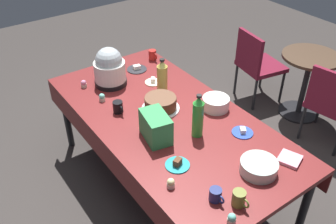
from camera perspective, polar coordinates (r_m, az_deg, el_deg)
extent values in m
plane|color=#383330|center=(3.38, 0.00, -11.13)|extent=(9.00, 9.00, 0.00)
cube|color=maroon|center=(2.90, 0.00, -1.13)|extent=(2.20, 1.10, 0.04)
cylinder|color=black|center=(3.70, -15.29, -0.63)|extent=(0.06, 0.06, 0.71)
cylinder|color=black|center=(4.03, -3.00, 3.92)|extent=(0.06, 0.06, 0.71)
cylinder|color=black|center=(2.91, 20.15, -13.60)|extent=(0.06, 0.06, 0.71)
cube|color=maroon|center=(2.76, -9.33, -6.88)|extent=(2.20, 0.01, 0.18)
cube|color=maroon|center=(3.25, 7.85, 0.64)|extent=(2.20, 0.01, 0.18)
cylinder|color=silver|center=(2.97, -1.14, 0.57)|extent=(0.30, 0.30, 0.01)
cylinder|color=brown|center=(2.94, -1.15, 1.38)|extent=(0.25, 0.25, 0.09)
cylinder|color=brown|center=(2.92, -1.16, 2.18)|extent=(0.25, 0.25, 0.01)
cylinder|color=black|center=(3.33, -8.74, 4.61)|extent=(0.28, 0.28, 0.04)
cylinder|color=white|center=(3.28, -8.90, 6.19)|extent=(0.27, 0.27, 0.17)
sphere|color=#B2BCC1|center=(3.23, -9.06, 7.78)|extent=(0.23, 0.23, 0.23)
cylinder|color=#B2C6BC|center=(2.47, 13.71, -8.15)|extent=(0.24, 0.24, 0.08)
cylinder|color=silver|center=(2.98, 7.31, 1.35)|extent=(0.22, 0.22, 0.10)
cylinder|color=beige|center=(3.32, -2.30, 4.58)|extent=(0.15, 0.15, 0.01)
cube|color=white|center=(3.31, -2.31, 4.94)|extent=(0.06, 0.06, 0.04)
cylinder|color=#2D4CB2|center=(2.78, 11.32, -3.10)|extent=(0.16, 0.16, 0.01)
cube|color=white|center=(2.77, 11.37, -2.75)|extent=(0.07, 0.06, 0.03)
cylinder|color=teal|center=(2.47, 1.46, -8.11)|extent=(0.16, 0.16, 0.01)
cube|color=brown|center=(2.45, 1.46, -7.65)|extent=(0.06, 0.07, 0.05)
cylinder|color=#2D2D33|center=(3.54, -4.79, 6.54)|extent=(0.19, 0.19, 0.01)
cube|color=white|center=(3.53, -4.80, 6.86)|extent=(0.06, 0.07, 0.04)
cylinder|color=beige|center=(2.33, 0.43, -11.15)|extent=(0.05, 0.05, 0.03)
sphere|color=beige|center=(2.30, 0.43, -10.66)|extent=(0.05, 0.05, 0.05)
cylinder|color=beige|center=(2.18, 9.68, -16.08)|extent=(0.05, 0.05, 0.03)
sphere|color=#6BC6B2|center=(2.16, 9.75, -15.60)|extent=(0.05, 0.05, 0.05)
cylinder|color=beige|center=(3.33, -12.74, 3.97)|extent=(0.05, 0.05, 0.03)
sphere|color=pink|center=(3.32, -12.81, 4.40)|extent=(0.05, 0.05, 0.05)
cylinder|color=beige|center=(3.11, -10.05, 1.94)|extent=(0.05, 0.05, 0.03)
sphere|color=#6BC6B2|center=(3.10, -10.10, 2.39)|extent=(0.05, 0.05, 0.05)
cylinder|color=green|center=(2.64, 4.58, -1.14)|extent=(0.08, 0.08, 0.27)
cone|color=green|center=(2.55, 4.75, 1.80)|extent=(0.07, 0.07, 0.05)
cylinder|color=black|center=(2.53, 4.79, 2.44)|extent=(0.04, 0.04, 0.02)
cylinder|color=gold|center=(3.11, -0.89, 4.95)|extent=(0.09, 0.09, 0.25)
cone|color=gold|center=(3.04, -0.91, 7.41)|extent=(0.08, 0.08, 0.05)
cylinder|color=black|center=(3.02, -0.92, 7.98)|extent=(0.04, 0.04, 0.02)
cylinder|color=black|center=(2.94, -7.68, 0.77)|extent=(0.08, 0.08, 0.10)
torus|color=black|center=(2.90, -7.19, 0.38)|extent=(0.06, 0.01, 0.06)
cylinder|color=olive|center=(2.25, 10.77, -12.84)|extent=(0.08, 0.08, 0.10)
torus|color=olive|center=(2.22, 11.75, -13.53)|extent=(0.06, 0.01, 0.06)
cylinder|color=navy|center=(2.26, 7.26, -12.44)|extent=(0.08, 0.08, 0.08)
torus|color=navy|center=(2.23, 8.13, -13.12)|extent=(0.05, 0.01, 0.05)
cylinder|color=#B2231E|center=(3.69, -2.40, 8.73)|extent=(0.07, 0.07, 0.10)
torus|color=#B2231E|center=(3.65, -1.97, 8.52)|extent=(0.06, 0.01, 0.06)
cube|color=#338C4C|center=(2.63, -1.89, -2.27)|extent=(0.29, 0.21, 0.20)
cube|color=pink|center=(2.63, 18.12, -6.87)|extent=(0.18, 0.18, 0.02)
cube|color=maroon|center=(4.41, 14.09, 6.84)|extent=(0.51, 0.51, 0.05)
cube|color=maroon|center=(4.19, 12.33, 9.05)|extent=(0.42, 0.11, 0.40)
cylinder|color=black|center=(4.51, 17.04, 3.68)|extent=(0.03, 0.03, 0.40)
cylinder|color=black|center=(4.75, 14.17, 5.90)|extent=(0.03, 0.03, 0.40)
cylinder|color=black|center=(4.28, 13.15, 2.61)|extent=(0.03, 0.03, 0.40)
cylinder|color=black|center=(4.54, 10.35, 4.99)|extent=(0.03, 0.03, 0.40)
cube|color=maroon|center=(3.96, 24.11, 1.13)|extent=(0.51, 0.51, 0.05)
cube|color=maroon|center=(3.68, 23.67, 2.79)|extent=(0.42, 0.11, 0.40)
cylinder|color=black|center=(4.28, 22.19, 0.67)|extent=(0.03, 0.03, 0.40)
cylinder|color=black|center=(3.98, 19.81, -1.53)|extent=(0.03, 0.03, 0.40)
cylinder|color=#473323|center=(4.14, 21.14, 7.90)|extent=(0.60, 0.60, 0.03)
cylinder|color=black|center=(4.30, 20.17, 3.78)|extent=(0.06, 0.06, 0.67)
cylinder|color=black|center=(4.47, 19.28, 0.02)|extent=(0.44, 0.44, 0.02)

